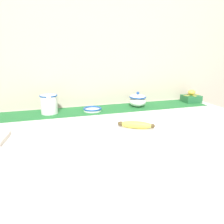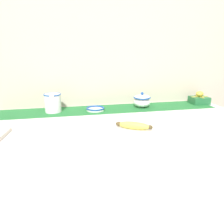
{
  "view_description": "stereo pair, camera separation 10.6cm",
  "coord_description": "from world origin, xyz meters",
  "views": [
    {
      "loc": [
        -0.37,
        -1.15,
        1.31
      ],
      "look_at": [
        -0.04,
        -0.04,
        0.98
      ],
      "focal_mm": 35.0,
      "sensor_mm": 36.0,
      "label": 1
    },
    {
      "loc": [
        -0.27,
        -1.18,
        1.31
      ],
      "look_at": [
        -0.04,
        -0.04,
        0.98
      ],
      "focal_mm": 35.0,
      "sensor_mm": 36.0,
      "label": 2
    }
  ],
  "objects": [
    {
      "name": "gift_box",
      "position": [
        0.67,
        0.22,
        0.97
      ],
      "size": [
        0.13,
        0.11,
        0.09
      ],
      "rotation": [
        0.0,
        0.0,
        -0.01
      ],
      "color": "#236638",
      "rests_on": "countertop"
    },
    {
      "name": "countertop",
      "position": [
        0.0,
        0.0,
        0.47
      ],
      "size": [
        1.56,
        0.66,
        0.93
      ],
      "primitive_type": "cube",
      "color": "silver",
      "rests_on": "ground_plane"
    },
    {
      "name": "table_runner",
      "position": [
        0.0,
        0.21,
        0.93
      ],
      "size": [
        1.43,
        0.23,
        0.0
      ],
      "primitive_type": "cube",
      "color": "#236B33",
      "rests_on": "countertop"
    },
    {
      "name": "sugar_bowl",
      "position": [
        0.23,
        0.21,
        0.98
      ],
      "size": [
        0.12,
        0.12,
        0.1
      ],
      "color": "white",
      "rests_on": "countertop"
    },
    {
      "name": "banana",
      "position": [
        0.04,
        -0.2,
        0.95
      ],
      "size": [
        0.17,
        0.12,
        0.04
      ],
      "rotation": [
        0.0,
        0.0,
        -0.52
      ],
      "color": "#DBCC4C",
      "rests_on": "countertop"
    },
    {
      "name": "back_wall",
      "position": [
        0.0,
        0.35,
        1.2
      ],
      "size": [
        2.36,
        0.04,
        2.4
      ],
      "primitive_type": "cube",
      "color": "beige",
      "rests_on": "ground_plane"
    },
    {
      "name": "small_dish",
      "position": [
        -0.1,
        0.19,
        0.95
      ],
      "size": [
        0.12,
        0.12,
        0.02
      ],
      "color": "white",
      "rests_on": "countertop"
    },
    {
      "name": "spoon",
      "position": [
        0.32,
        0.0,
        0.94
      ],
      "size": [
        0.18,
        0.06,
        0.01
      ],
      "rotation": [
        0.0,
        0.0,
        -0.23
      ],
      "color": "#B7B7BC",
      "rests_on": "countertop"
    },
    {
      "name": "cream_pitcher",
      "position": [
        -0.37,
        0.21,
        1.0
      ],
      "size": [
        0.11,
        0.13,
        0.12
      ],
      "color": "white",
      "rests_on": "countertop"
    }
  ]
}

